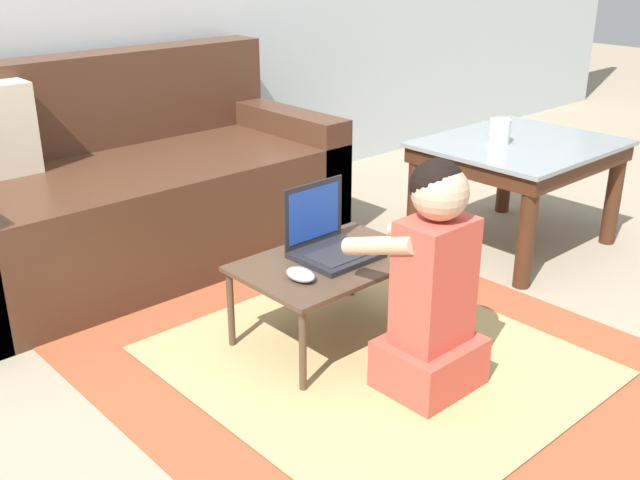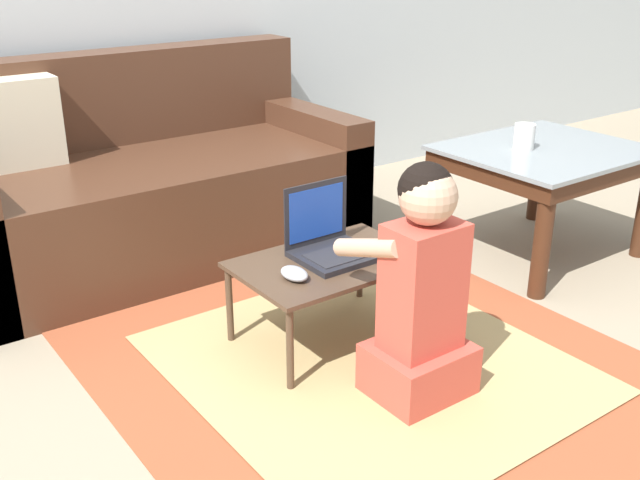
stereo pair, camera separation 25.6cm
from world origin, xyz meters
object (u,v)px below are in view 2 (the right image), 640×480
object	(u,v)px
coffee_table	(544,165)
cup_on_table	(524,137)
laptop	(331,245)
couch	(149,188)
laptop_desk	(329,268)
person_seated	(421,292)
computer_mouse	(294,274)

from	to	relation	value
coffee_table	cup_on_table	bearing A→B (deg)	154.74
laptop	couch	bearing A→B (deg)	99.98
laptop_desk	cup_on_table	size ratio (longest dim) A/B	5.85
person_seated	cup_on_table	world-z (taller)	person_seated
computer_mouse	cup_on_table	size ratio (longest dim) A/B	1.06
laptop_desk	person_seated	distance (m)	0.43
laptop_desk	computer_mouse	xyz separation A→B (m)	(-0.18, -0.05, 0.05)
person_seated	cup_on_table	xyz separation A→B (m)	(1.10, 0.55, 0.19)
laptop_desk	computer_mouse	distance (m)	0.19
laptop	cup_on_table	world-z (taller)	cup_on_table
person_seated	cup_on_table	size ratio (longest dim) A/B	6.96
coffee_table	cup_on_table	distance (m)	0.17
couch	cup_on_table	world-z (taller)	couch
laptop	computer_mouse	xyz separation A→B (m)	(-0.21, -0.08, -0.02)
laptop_desk	couch	bearing A→B (deg)	98.25
couch	computer_mouse	bearing A→B (deg)	-90.86
coffee_table	person_seated	xyz separation A→B (m)	(-1.20, -0.51, -0.06)
laptop_desk	person_seated	world-z (taller)	person_seated
coffee_table	laptop	distance (m)	1.20
coffee_table	cup_on_table	world-z (taller)	cup_on_table
coffee_table	computer_mouse	size ratio (longest dim) A/B	7.13
couch	laptop	world-z (taller)	couch
cup_on_table	computer_mouse	bearing A→B (deg)	-172.32
coffee_table	laptop	size ratio (longest dim) A/B	3.08
laptop	person_seated	bearing A→B (deg)	-90.88
couch	person_seated	world-z (taller)	couch
coffee_table	cup_on_table	size ratio (longest dim) A/B	7.53
couch	coffee_table	bearing A→B (deg)	-36.85
laptop_desk	person_seated	bearing A→B (deg)	-87.01
coffee_table	computer_mouse	bearing A→B (deg)	-174.72
laptop_desk	laptop	world-z (taller)	laptop
coffee_table	computer_mouse	world-z (taller)	coffee_table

